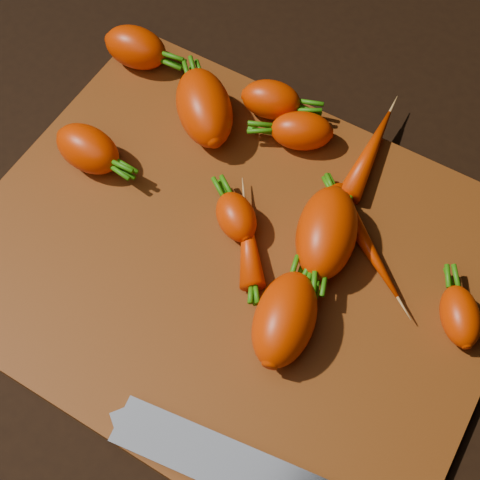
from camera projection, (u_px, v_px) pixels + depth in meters
The scene contains 14 objects.
ground at pixel (235, 265), 0.65m from camera, with size 2.00×2.00×0.01m, color black.
cutting_board at pixel (235, 260), 0.64m from camera, with size 0.50×0.40×0.01m, color #672D09.
carrot_0 at pixel (136, 47), 0.73m from camera, with size 0.07×0.05×0.05m, color #E63400.
carrot_1 at pixel (236, 217), 0.64m from camera, with size 0.05×0.04×0.04m, color #E63400.
carrot_2 at pixel (327, 232), 0.62m from camera, with size 0.10×0.06×0.06m, color #E63400.
carrot_3 at pixel (285, 319), 0.58m from camera, with size 0.09×0.05×0.05m, color #E63400.
carrot_4 at pixel (302, 131), 0.68m from camera, with size 0.06×0.04×0.04m, color #E63400.
carrot_5 at pixel (271, 100), 0.70m from camera, with size 0.06×0.04×0.04m, color #E63400.
carrot_6 at pixel (460, 316), 0.59m from camera, with size 0.06×0.03×0.03m, color #E63400.
carrot_7 at pixel (370, 153), 0.68m from camera, with size 0.12×0.02×0.02m, color #E63400.
carrot_8 at pixel (364, 241), 0.63m from camera, with size 0.13×0.02×0.02m, color #E63400.
carrot_9 at pixel (248, 241), 0.63m from camera, with size 0.09×0.02×0.02m, color #E63400.
carrot_10 at pixel (204, 108), 0.69m from camera, with size 0.10×0.06×0.06m, color #E63400.
carrot_11 at pixel (88, 149), 0.67m from camera, with size 0.07×0.05×0.05m, color #E63400.
Camera 1 is at (0.15, -0.25, 0.58)m, focal length 50.00 mm.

